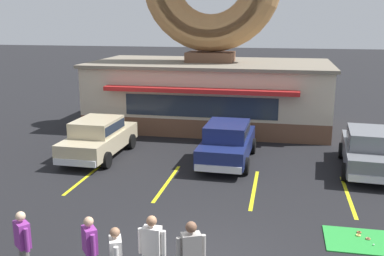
% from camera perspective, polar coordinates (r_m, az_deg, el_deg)
% --- Properties ---
extents(donut_shop_building, '(12.30, 6.75, 10.96)m').
position_cam_1_polar(donut_shop_building, '(23.51, 2.35, 9.32)').
color(donut_shop_building, brown).
rests_on(donut_shop_building, ground).
extents(mini_donut_near_right, '(0.13, 0.13, 0.04)m').
position_cam_1_polar(mini_donut_near_right, '(12.69, 21.45, -12.94)').
color(mini_donut_near_right, '#A5724C').
rests_on(mini_donut_near_right, putting_mat).
extents(mini_donut_mid_right, '(0.13, 0.13, 0.04)m').
position_cam_1_polar(mini_donut_mid_right, '(12.78, 20.36, -12.64)').
color(mini_donut_mid_right, '#E5C666').
rests_on(mini_donut_mid_right, putting_mat).
extents(mini_donut_far_left, '(0.13, 0.13, 0.04)m').
position_cam_1_polar(mini_donut_far_left, '(12.94, 20.44, -12.30)').
color(mini_donut_far_left, brown).
rests_on(mini_donut_far_left, putting_mat).
extents(golf_ball, '(0.04, 0.04, 0.04)m').
position_cam_1_polar(golf_ball, '(12.43, 22.06, -13.57)').
color(golf_ball, white).
rests_on(golf_ball, putting_mat).
extents(car_navy, '(2.07, 4.60, 1.60)m').
position_cam_1_polar(car_navy, '(17.70, 4.51, -1.61)').
color(car_navy, navy).
rests_on(car_navy, ground).
extents(car_champagne, '(2.04, 4.59, 1.60)m').
position_cam_1_polar(car_champagne, '(18.71, -11.79, -1.01)').
color(car_champagne, '#BCAD89').
rests_on(car_champagne, ground).
extents(car_grey, '(2.22, 4.67, 1.60)m').
position_cam_1_polar(car_grey, '(17.83, 21.62, -2.44)').
color(car_grey, slate).
rests_on(car_grey, ground).
extents(pedestrian_hooded_kid, '(0.43, 0.48, 1.57)m').
position_cam_1_polar(pedestrian_hooded_kid, '(9.95, -12.81, -14.65)').
color(pedestrian_hooded_kid, '#232328').
rests_on(pedestrian_hooded_kid, ground).
extents(pedestrian_leather_jacket_man, '(0.60, 0.25, 1.66)m').
position_cam_1_polar(pedestrian_leather_jacket_man, '(9.60, -5.08, -15.08)').
color(pedestrian_leather_jacket_man, '#7F7056').
rests_on(pedestrian_leather_jacket_man, ground).
extents(pedestrian_clipboard_woman, '(0.49, 0.42, 1.59)m').
position_cam_1_polar(pedestrian_clipboard_woman, '(10.54, -20.66, -13.47)').
color(pedestrian_clipboard_woman, slate).
rests_on(pedestrian_clipboard_woman, ground).
extents(trash_bin, '(0.57, 0.57, 0.97)m').
position_cam_1_polar(trash_bin, '(21.33, 15.02, -0.42)').
color(trash_bin, '#51565B').
rests_on(trash_bin, ground).
extents(parking_stripe_far_left, '(0.12, 3.60, 0.01)m').
position_cam_1_polar(parking_stripe_far_left, '(16.67, -13.25, -6.05)').
color(parking_stripe_far_left, yellow).
rests_on(parking_stripe_far_left, ground).
extents(parking_stripe_left, '(0.12, 3.60, 0.01)m').
position_cam_1_polar(parking_stripe_left, '(15.70, -3.17, -6.95)').
color(parking_stripe_left, yellow).
rests_on(parking_stripe_left, ground).
extents(parking_stripe_mid_left, '(0.12, 3.60, 0.01)m').
position_cam_1_polar(parking_stripe_mid_left, '(15.26, 7.90, -7.68)').
color(parking_stripe_mid_left, yellow).
rests_on(parking_stripe_mid_left, ground).
extents(parking_stripe_centre, '(0.12, 3.60, 0.01)m').
position_cam_1_polar(parking_stripe_centre, '(15.41, 19.21, -8.14)').
color(parking_stripe_centre, yellow).
rests_on(parking_stripe_centre, ground).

